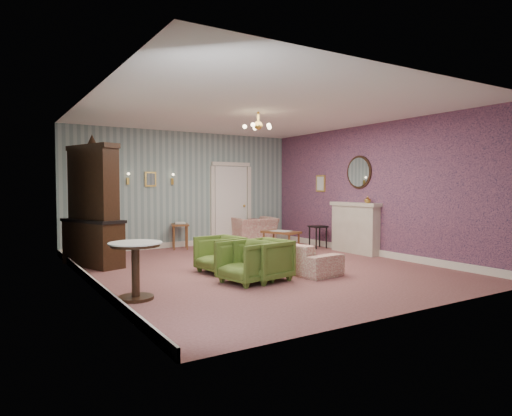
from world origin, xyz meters
TOP-DOWN VIEW (x-y plane):
  - floor at (0.00, 0.00)m, footprint 7.00×7.00m
  - ceiling at (0.00, 0.00)m, footprint 7.00×7.00m
  - wall_back at (0.00, 3.50)m, footprint 6.00×0.00m
  - wall_front at (0.00, -3.50)m, footprint 6.00×0.00m
  - wall_left at (-3.00, 0.00)m, footprint 0.00×7.00m
  - wall_right at (3.00, 0.00)m, footprint 0.00×7.00m
  - wall_right_floral at (2.98, 0.00)m, footprint 0.00×7.00m
  - door at (1.30, 3.46)m, footprint 1.12×0.12m
  - olive_chair_a at (-0.86, -1.03)m, footprint 0.81×0.85m
  - olive_chair_b at (-0.53, -1.03)m, footprint 0.80×0.83m
  - olive_chair_c at (-0.81, -0.02)m, footprint 0.74×0.78m
  - sofa_chintz at (0.38, -0.56)m, footprint 0.77×1.90m
  - wingback_chair at (1.79, 3.08)m, footprint 1.14×0.80m
  - dresser at (-2.59, 1.83)m, footprint 0.98×1.56m
  - fireplace at (2.86, 0.40)m, footprint 0.30×1.40m
  - mantel_vase at (2.84, 0.00)m, footprint 0.15×0.15m
  - oval_mirror at (2.96, 0.40)m, footprint 0.04×0.76m
  - framed_print at (2.97, 1.75)m, footprint 0.04×0.34m
  - coffee_table at (1.74, 1.74)m, footprint 0.75×1.00m
  - side_table_black at (2.65, 1.46)m, footprint 0.41×0.41m
  - pedestal_table at (-2.65, -1.13)m, footprint 0.92×0.92m
  - nesting_table at (-0.28, 3.15)m, footprint 0.54×0.61m
  - gilt_mirror_back at (-0.90, 3.46)m, footprint 0.28×0.06m
  - sconce_left at (-1.45, 3.44)m, footprint 0.16×0.12m
  - sconce_right at (-0.35, 3.44)m, footprint 0.16×0.12m
  - chandelier at (0.00, 0.00)m, footprint 0.56×0.56m
  - burgundy_cushion at (1.74, 2.93)m, footprint 0.41×0.28m

SIDE VIEW (x-z plane):
  - floor at x=0.00m, z-range 0.00..0.00m
  - coffee_table at x=1.74m, z-range 0.00..0.45m
  - side_table_black at x=2.65m, z-range 0.00..0.56m
  - nesting_table at x=-0.28m, z-range 0.00..0.67m
  - olive_chair_c at x=-0.81m, z-range 0.00..0.71m
  - sofa_chintz at x=0.38m, z-range 0.00..0.72m
  - olive_chair_a at x=-0.86m, z-range 0.00..0.74m
  - olive_chair_b at x=-0.53m, z-range 0.00..0.74m
  - pedestal_table at x=-2.65m, z-range 0.00..0.78m
  - wingback_chair at x=1.79m, z-range 0.00..0.94m
  - burgundy_cushion at x=1.74m, z-range 0.28..0.68m
  - fireplace at x=2.86m, z-range 0.00..1.16m
  - door at x=1.30m, z-range 0.00..2.16m
  - dresser at x=-2.59m, z-range 0.00..2.46m
  - mantel_vase at x=2.84m, z-range 1.16..1.31m
  - wall_back at x=0.00m, z-range -1.55..4.45m
  - wall_front at x=0.00m, z-range -1.55..4.45m
  - wall_left at x=-3.00m, z-range -2.05..4.95m
  - wall_right at x=3.00m, z-range -2.05..4.95m
  - wall_right_floral at x=2.98m, z-range -2.05..4.95m
  - framed_print at x=2.97m, z-range 1.39..1.81m
  - gilt_mirror_back at x=-0.90m, z-range 1.52..1.88m
  - sconce_left at x=-1.45m, z-range 1.55..1.85m
  - sconce_right at x=-0.35m, z-range 1.55..1.85m
  - oval_mirror at x=2.96m, z-range 1.43..2.27m
  - chandelier at x=0.00m, z-range 2.45..2.81m
  - ceiling at x=0.00m, z-range 2.90..2.90m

